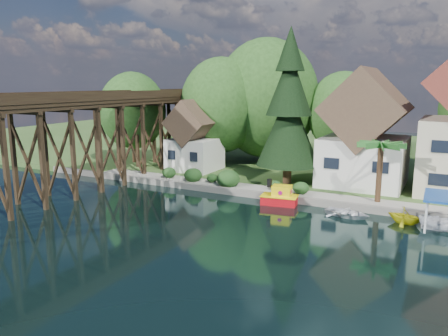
{
  "coord_description": "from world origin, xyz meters",
  "views": [
    {
      "loc": [
        14.24,
        -26.6,
        10.09
      ],
      "look_at": [
        -2.87,
        6.0,
        2.88
      ],
      "focal_mm": 35.0,
      "sensor_mm": 36.0,
      "label": 1
    }
  ],
  "objects_px": {
    "boat_white_a": "(347,212)",
    "boat_yellow": "(406,215)",
    "house_left": "(365,136)",
    "boat_canopy": "(444,216)",
    "trestle_bridge": "(100,132)",
    "shed": "(195,140)",
    "conifer": "(289,110)",
    "tugboat": "(280,197)",
    "palm_tree": "(381,147)"
  },
  "relations": [
    {
      "from": "boat_white_a",
      "to": "boat_yellow",
      "type": "bearing_deg",
      "value": -74.37
    },
    {
      "from": "house_left",
      "to": "boat_white_a",
      "type": "height_order",
      "value": "house_left"
    },
    {
      "from": "boat_canopy",
      "to": "boat_yellow",
      "type": "height_order",
      "value": "boat_canopy"
    },
    {
      "from": "trestle_bridge",
      "to": "boat_yellow",
      "type": "relative_size",
      "value": 17.23
    },
    {
      "from": "house_left",
      "to": "shed",
      "type": "relative_size",
      "value": 1.4
    },
    {
      "from": "boat_yellow",
      "to": "shed",
      "type": "bearing_deg",
      "value": 86.44
    },
    {
      "from": "trestle_bridge",
      "to": "conifer",
      "type": "xyz_separation_m",
      "value": [
        16.48,
        7.61,
        2.24
      ]
    },
    {
      "from": "tugboat",
      "to": "boat_white_a",
      "type": "xyz_separation_m",
      "value": [
        5.75,
        -0.73,
        -0.3
      ]
    },
    {
      "from": "trestle_bridge",
      "to": "palm_tree",
      "type": "xyz_separation_m",
      "value": [
        25.35,
        4.5,
        -0.27
      ]
    },
    {
      "from": "house_left",
      "to": "boat_canopy",
      "type": "distance_m",
      "value": 13.14
    },
    {
      "from": "trestle_bridge",
      "to": "palm_tree",
      "type": "distance_m",
      "value": 25.75
    },
    {
      "from": "tugboat",
      "to": "boat_yellow",
      "type": "xyz_separation_m",
      "value": [
        9.87,
        -0.49,
        0.02
      ]
    },
    {
      "from": "boat_white_a",
      "to": "shed",
      "type": "bearing_deg",
      "value": 78.5
    },
    {
      "from": "conifer",
      "to": "boat_white_a",
      "type": "xyz_separation_m",
      "value": [
        7.2,
        -6.52,
        -7.23
      ]
    },
    {
      "from": "tugboat",
      "to": "boat_yellow",
      "type": "distance_m",
      "value": 9.88
    },
    {
      "from": "house_left",
      "to": "boat_canopy",
      "type": "relative_size",
      "value": 2.74
    },
    {
      "from": "palm_tree",
      "to": "boat_canopy",
      "type": "height_order",
      "value": "palm_tree"
    },
    {
      "from": "house_left",
      "to": "conifer",
      "type": "bearing_deg",
      "value": -153.76
    },
    {
      "from": "tugboat",
      "to": "boat_yellow",
      "type": "height_order",
      "value": "tugboat"
    },
    {
      "from": "trestle_bridge",
      "to": "tugboat",
      "type": "relative_size",
      "value": 13.81
    },
    {
      "from": "shed",
      "to": "conifer",
      "type": "bearing_deg",
      "value": -8.5
    },
    {
      "from": "shed",
      "to": "conifer",
      "type": "distance_m",
      "value": 12.2
    },
    {
      "from": "shed",
      "to": "boat_yellow",
      "type": "distance_m",
      "value": 24.36
    },
    {
      "from": "boat_white_a",
      "to": "boat_canopy",
      "type": "distance_m",
      "value": 6.67
    },
    {
      "from": "shed",
      "to": "boat_white_a",
      "type": "distance_m",
      "value": 20.7
    },
    {
      "from": "boat_white_a",
      "to": "boat_yellow",
      "type": "height_order",
      "value": "boat_yellow"
    },
    {
      "from": "conifer",
      "to": "boat_yellow",
      "type": "height_order",
      "value": "conifer"
    },
    {
      "from": "shed",
      "to": "conifer",
      "type": "relative_size",
      "value": 0.53
    },
    {
      "from": "boat_canopy",
      "to": "boat_yellow",
      "type": "xyz_separation_m",
      "value": [
        -2.49,
        0.67,
        -0.42
      ]
    },
    {
      "from": "boat_yellow",
      "to": "boat_canopy",
      "type": "bearing_deg",
      "value": -89.17
    },
    {
      "from": "conifer",
      "to": "shed",
      "type": "bearing_deg",
      "value": 171.5
    },
    {
      "from": "boat_white_a",
      "to": "trestle_bridge",
      "type": "bearing_deg",
      "value": 104.94
    },
    {
      "from": "trestle_bridge",
      "to": "boat_yellow",
      "type": "xyz_separation_m",
      "value": [
        27.79,
        1.33,
        -4.67
      ]
    },
    {
      "from": "shed",
      "to": "boat_white_a",
      "type": "bearing_deg",
      "value": -23.8
    },
    {
      "from": "boat_canopy",
      "to": "boat_yellow",
      "type": "bearing_deg",
      "value": 165.06
    },
    {
      "from": "trestle_bridge",
      "to": "boat_white_a",
      "type": "xyz_separation_m",
      "value": [
        23.67,
        1.09,
        -4.99
      ]
    },
    {
      "from": "palm_tree",
      "to": "tugboat",
      "type": "bearing_deg",
      "value": -160.17
    },
    {
      "from": "conifer",
      "to": "palm_tree",
      "type": "distance_m",
      "value": 9.74
    },
    {
      "from": "boat_white_a",
      "to": "boat_yellow",
      "type": "xyz_separation_m",
      "value": [
        4.12,
        0.24,
        0.32
      ]
    },
    {
      "from": "conifer",
      "to": "boat_white_a",
      "type": "bearing_deg",
      "value": -42.18
    },
    {
      "from": "palm_tree",
      "to": "boat_yellow",
      "type": "bearing_deg",
      "value": -52.4
    },
    {
      "from": "boat_yellow",
      "to": "conifer",
      "type": "bearing_deg",
      "value": 76.74
    },
    {
      "from": "conifer",
      "to": "boat_canopy",
      "type": "xyz_separation_m",
      "value": [
        13.81,
        -6.95,
        -6.5
      ]
    },
    {
      "from": "shed",
      "to": "conifer",
      "type": "height_order",
      "value": "conifer"
    },
    {
      "from": "boat_canopy",
      "to": "house_left",
      "type": "bearing_deg",
      "value": 125.64
    },
    {
      "from": "shed",
      "to": "tugboat",
      "type": "xyz_separation_m",
      "value": [
        12.92,
        -7.51,
        -3.17
      ]
    },
    {
      "from": "palm_tree",
      "to": "boat_canopy",
      "type": "xyz_separation_m",
      "value": [
        4.93,
        -3.83,
        -3.99
      ]
    },
    {
      "from": "house_left",
      "to": "boat_yellow",
      "type": "distance_m",
      "value": 11.54
    },
    {
      "from": "conifer",
      "to": "tugboat",
      "type": "height_order",
      "value": "conifer"
    },
    {
      "from": "conifer",
      "to": "palm_tree",
      "type": "bearing_deg",
      "value": -19.33
    }
  ]
}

